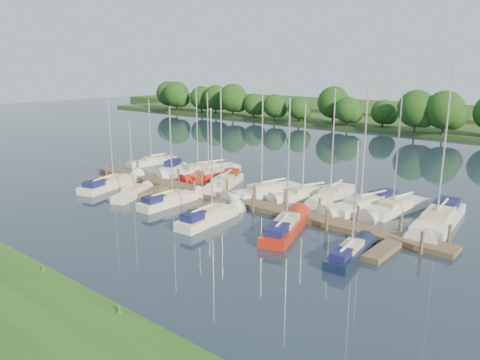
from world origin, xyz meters
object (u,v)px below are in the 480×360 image
Objects in this scene: dock at (227,201)px; sailboat_n_0 at (153,162)px; sailboat_s_2 at (169,201)px; sailboat_n_5 at (264,193)px; motorboat at (172,168)px.

dock is 19.96m from sailboat_n_0.
sailboat_s_2 reaches higher than sailboat_n_0.
sailboat_s_2 is at bearing 72.89° from sailboat_n_5.
motorboat is 14.32m from sailboat_s_2.
sailboat_s_2 is at bearing 115.58° from motorboat.
dock is 15.31m from motorboat.
sailboat_s_2 reaches higher than motorboat.
sailboat_n_0 reaches higher than dock.
dock is 5.22m from sailboat_s_2.
sailboat_n_5 is 9.23m from sailboat_s_2.
dock is 3.61× the size of sailboat_n_5.
motorboat is 0.47× the size of sailboat_n_5.
motorboat is at bearing 135.58° from sailboat_s_2.
sailboat_n_0 is at bearing 6.27° from sailboat_n_5.
dock is 4.67× the size of sailboat_n_0.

